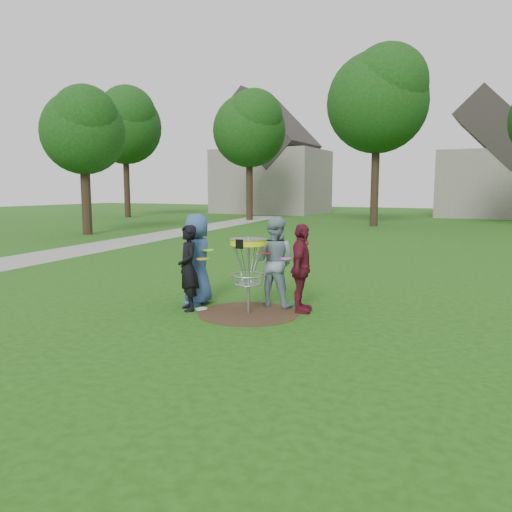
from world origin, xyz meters
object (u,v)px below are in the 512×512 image
at_px(player_blue, 197,259).
at_px(player_grey, 275,262).
at_px(disc_golf_basket, 248,257).
at_px(player_black, 188,268).
at_px(player_maroon, 301,268).

bearing_deg(player_blue, player_grey, 101.25).
bearing_deg(player_grey, player_blue, 22.36).
height_order(player_grey, disc_golf_basket, player_grey).
height_order(player_black, player_grey, player_grey).
distance_m(player_blue, disc_golf_basket, 1.25).
height_order(player_blue, player_maroon, player_blue).
distance_m(player_blue, player_black, 0.52).
height_order(player_grey, player_maroon, player_grey).
bearing_deg(player_maroon, player_black, 100.02).
bearing_deg(player_maroon, disc_golf_basket, 110.82).
distance_m(player_black, player_maroon, 2.04).
bearing_deg(disc_golf_basket, player_grey, 78.34).
relative_size(player_blue, player_grey, 1.03).
xyz_separation_m(player_blue, player_grey, (1.38, 0.54, -0.03)).
distance_m(player_grey, player_maroon, 0.68).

